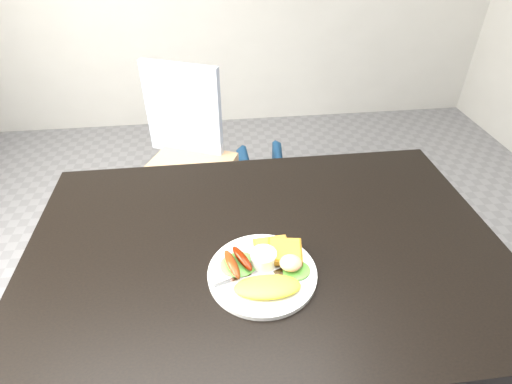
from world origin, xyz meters
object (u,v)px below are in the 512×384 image
(person, at_px, (316,129))
(plate, at_px, (262,273))
(dining_table, at_px, (266,249))
(dining_chair, at_px, (187,170))

(person, height_order, plate, person)
(dining_table, distance_m, person, 0.87)
(person, bearing_deg, dining_table, 50.42)
(dining_chair, relative_size, person, 0.29)
(dining_table, xyz_separation_m, person, (0.34, 0.80, -0.09))
(dining_table, height_order, plate, plate)
(dining_table, relative_size, plate, 4.75)
(person, xyz_separation_m, plate, (-0.36, -0.90, 0.12))
(dining_chair, relative_size, plate, 1.46)
(dining_chair, height_order, person, person)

